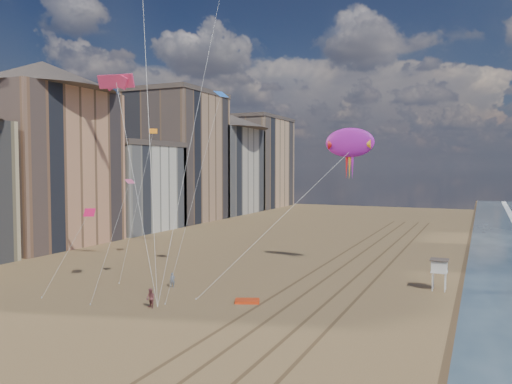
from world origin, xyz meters
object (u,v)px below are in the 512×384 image
lifeguard_stand (439,266)px  show_kite (350,143)px  kite_flyer_b (151,298)px  grounded_kite (247,301)px  kite_flyer_a (172,280)px

lifeguard_stand → show_kite: size_ratio=0.12×
show_kite → kite_flyer_b: size_ratio=14.60×
grounded_kite → kite_flyer_b: size_ratio=1.28×
lifeguard_stand → kite_flyer_b: bearing=-142.8°
grounded_kite → kite_flyer_b: 8.57m
kite_flyer_a → kite_flyer_b: 7.35m
kite_flyer_b → kite_flyer_a: bearing=127.8°
show_kite → kite_flyer_a: show_kite is taller
show_kite → lifeguard_stand: bearing=-27.9°
lifeguard_stand → show_kite: bearing=152.1°
lifeguard_stand → grounded_kite: (-15.40, -11.80, -2.28)m
grounded_kite → kite_flyer_a: size_ratio=1.45×
kite_flyer_b → lifeguard_stand: bearing=55.6°
kite_flyer_a → kite_flyer_b: bearing=-96.9°
show_kite → kite_flyer_b: 29.01m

